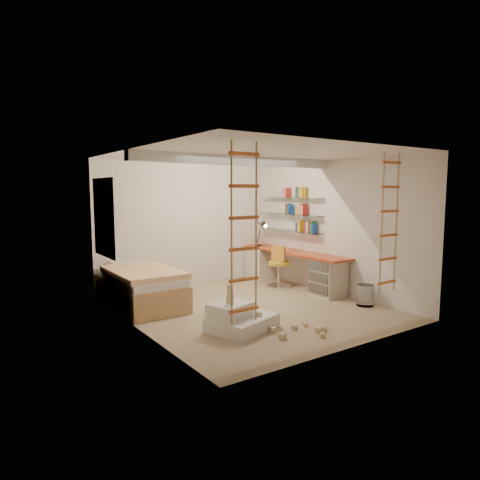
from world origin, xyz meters
TOP-DOWN VIEW (x-y plane):
  - floor at (0.00, 0.00)m, footprint 4.50×4.50m
  - ceiling_beam at (0.00, 0.30)m, footprint 4.00×0.18m
  - window_frame at (-1.97, 1.50)m, footprint 0.06×1.15m
  - window_blind at (-1.93, 1.50)m, footprint 0.02×1.00m
  - rope_ladder_left at (-1.35, -1.75)m, footprint 0.41×0.04m
  - rope_ladder_right at (1.35, -1.75)m, footprint 0.41×0.04m
  - waste_bin at (1.75, -1.02)m, footprint 0.30×0.30m
  - desk at (1.72, 0.86)m, footprint 0.56×2.80m
  - shelves at (1.87, 1.13)m, footprint 0.25×1.80m
  - bed at (-1.48, 1.23)m, footprint 1.02×2.00m
  - task_lamp at (1.67, 1.82)m, footprint 0.14×0.36m
  - swivel_chair at (1.40, 0.92)m, footprint 0.58×0.58m
  - play_platform at (-0.81, -0.85)m, footprint 1.09×0.95m
  - toy_blocks at (-0.46, -1.20)m, footprint 1.24×1.09m
  - books at (1.87, 1.13)m, footprint 0.14×0.70m

SIDE VIEW (x-z plane):
  - floor at x=0.00m, z-range 0.00..0.00m
  - play_platform at x=-0.81m, z-range -0.04..0.36m
  - waste_bin at x=1.75m, z-range 0.00..0.37m
  - toy_blocks at x=-0.46m, z-range -0.13..0.55m
  - swivel_chair at x=1.40m, z-range -0.11..0.76m
  - bed at x=-1.48m, z-range -0.02..0.67m
  - desk at x=1.72m, z-range 0.03..0.78m
  - task_lamp at x=1.67m, z-range 0.85..1.42m
  - shelves at x=1.87m, z-range 1.14..1.86m
  - rope_ladder_left at x=-1.35m, z-range 0.45..2.58m
  - rope_ladder_right at x=1.35m, z-range 0.45..2.58m
  - window_frame at x=-1.97m, z-range 0.88..2.23m
  - window_blind at x=-1.93m, z-range 0.95..2.15m
  - books at x=1.87m, z-range 1.13..2.05m
  - ceiling_beam at x=0.00m, z-range 2.44..2.60m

